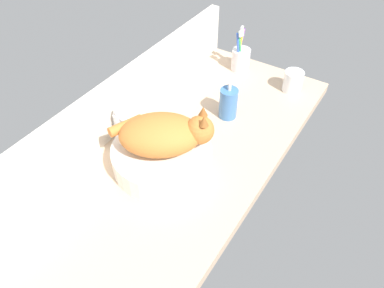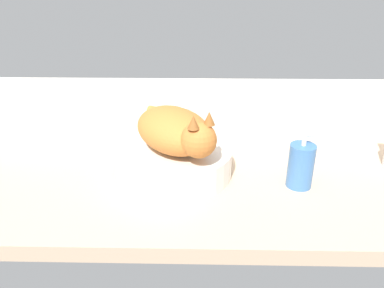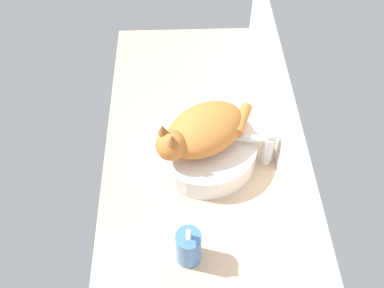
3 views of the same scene
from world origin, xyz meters
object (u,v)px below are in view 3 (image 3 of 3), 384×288
object	(u,v)px
sink_basin	(204,149)
faucet	(265,146)
cat	(202,131)
soap_dispenser	(189,247)

from	to	relation	value
sink_basin	faucet	xyz separation A→B (cm)	(2.07, 17.71, 3.51)
cat	faucet	world-z (taller)	cat
cat	soap_dispenser	size ratio (longest dim) A/B	2.02
sink_basin	soap_dispenser	bearing A→B (deg)	-10.05
cat	faucet	distance (cm)	19.78
cat	soap_dispenser	bearing A→B (deg)	-8.43
sink_basin	faucet	bearing A→B (deg)	83.34
faucet	sink_basin	bearing A→B (deg)	-96.66
sink_basin	cat	size ratio (longest dim) A/B	1.04
sink_basin	soap_dispenser	xyz separation A→B (cm)	(32.88, -5.83, 2.12)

